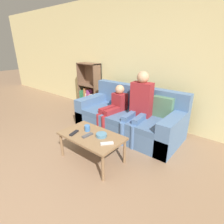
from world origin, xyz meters
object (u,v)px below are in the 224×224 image
Objects in this scene: bookshelf at (90,91)px; person_adult at (140,102)px; snack_bowl at (101,135)px; tv_remote_0 at (107,143)px; person_child at (115,106)px; cup_near at (87,128)px; tv_remote_2 at (88,135)px; tv_remote_1 at (74,133)px; couch at (129,118)px; coffee_table at (92,138)px.

person_adult reaches higher than bookshelf.
tv_remote_0 is at bearing -28.43° from snack_bowl.
person_child is 9.86× the size of cup_near.
bookshelf is 7.61× the size of snack_bowl.
person_adult is 6.91× the size of tv_remote_2.
tv_remote_1 and tv_remote_2 have the same top height.
couch reaches higher than tv_remote_0.
tv_remote_1 is at bearing -95.99° from couch.
coffee_table is 0.08m from tv_remote_2.
tv_remote_1 is at bearing -154.28° from tv_remote_2.
person_child is 1.08m from tv_remote_2.
person_child reaches higher than couch.
tv_remote_0 is 0.35m from tv_remote_2.
tv_remote_2 is 0.20m from snack_bowl.
person_adult is at bearing 80.77° from coffee_table.
person_adult reaches higher than cup_near.
person_child is at bearing 164.49° from tv_remote_0.
coffee_table is 0.27m from tv_remote_1.
person_child is at bearing 112.99° from tv_remote_2.
tv_remote_1 is at bearing -152.46° from snack_bowl.
tv_remote_0 is (0.42, -1.15, 0.14)m from couch.
bookshelf is (-1.63, 0.53, 0.16)m from couch.
bookshelf is at bearing -178.43° from tv_remote_0.
snack_bowl reaches higher than tv_remote_0.
tv_remote_0 is 0.56m from tv_remote_1.
couch is 0.48m from person_adult.
person_adult reaches higher than couch.
person_adult is 0.99m from snack_bowl.
coffee_table is at bearing -43.32° from bookshelf.
person_child is 1.11m from tv_remote_1.
tv_remote_1 is (-0.55, -0.09, 0.00)m from tv_remote_0.
person_adult is at bearing 72.53° from cup_near.
bookshelf reaches higher than tv_remote_2.
person_adult reaches higher than tv_remote_2.
tv_remote_0 is at bearing -7.59° from coffee_table.
snack_bowl is at bearing 40.67° from tv_remote_2.
bookshelf reaches higher than couch.
person_child is at bearing 102.82° from cup_near.
couch reaches higher than tv_remote_1.
tv_remote_0 and tv_remote_1 have the same top height.
bookshelf is 7.32× the size of tv_remote_0.
tv_remote_1 is (-0.22, -0.13, 0.05)m from coffee_table.
couch reaches higher than coffee_table.
person_adult reaches higher than coffee_table.
bookshelf reaches higher than coffee_table.
tv_remote_1 is (0.12, -1.10, -0.10)m from person_child.
snack_bowl reaches higher than tv_remote_1.
person_adult is (0.26, -0.08, 0.40)m from couch.
tv_remote_0 is (0.33, -0.04, 0.05)m from coffee_table.
coffee_table is 1.03× the size of person_child.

